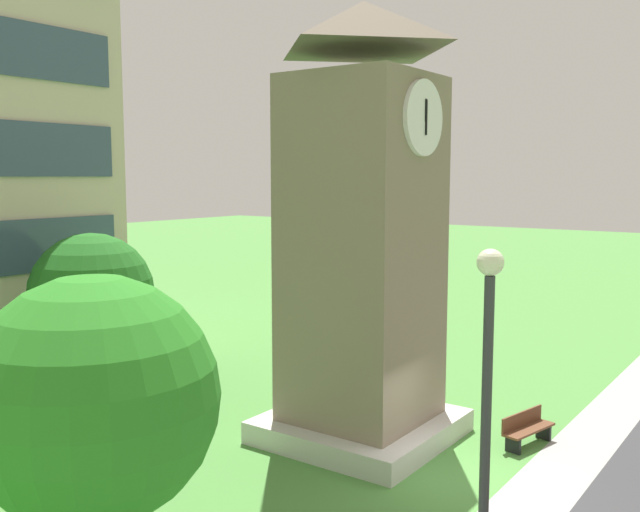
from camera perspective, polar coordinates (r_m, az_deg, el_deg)
The scene contains 7 objects.
ground_plane at distance 17.50m, azimuth 11.33°, elevation -17.59°, with size 160.00×160.00×0.00m, color #4C893D.
kerb_strip at distance 16.93m, azimuth 16.95°, elevation -18.60°, with size 120.00×1.60×0.01m, color #9E9E99.
clock_tower at distance 18.62m, azimuth 3.45°, elevation 0.67°, with size 4.61×4.61×11.57m.
park_bench at distance 19.85m, azimuth 16.51°, elevation -13.33°, with size 1.86×0.88×0.88m.
street_lamp at distance 9.93m, azimuth 13.38°, elevation -13.14°, with size 0.36×0.36×6.17m.
tree_streetside at distance 11.65m, azimuth -17.93°, elevation -11.11°, with size 3.93×3.93×5.63m.
tree_near_tower at distance 23.10m, azimuth -18.10°, elevation -3.00°, with size 3.87×3.87×5.36m.
Camera 1 is at (-14.61, -6.50, 7.11)m, focal length 39.23 mm.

